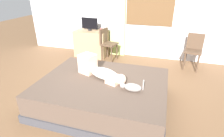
# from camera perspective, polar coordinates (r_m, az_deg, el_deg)

# --- Properties ---
(ground_plane) EXTENTS (16.00, 16.00, 0.00)m
(ground_plane) POSITION_cam_1_polar(r_m,az_deg,el_deg) (3.34, -3.53, -10.12)
(ground_plane) COLOR brown
(back_wall_with_window) EXTENTS (6.40, 0.14, 2.90)m
(back_wall_with_window) POSITION_cam_1_polar(r_m,az_deg,el_deg) (5.16, 6.28, 19.75)
(back_wall_with_window) COLOR silver
(back_wall_with_window) RESTS_ON ground
(bed) EXTENTS (2.13, 1.66, 0.47)m
(bed) POSITION_cam_1_polar(r_m,az_deg,el_deg) (3.13, -2.84, -7.73)
(bed) COLOR #38383D
(bed) RESTS_ON ground
(person_lying) EXTENTS (0.92, 0.53, 0.34)m
(person_lying) POSITION_cam_1_polar(r_m,az_deg,el_deg) (3.09, -3.85, -0.64)
(person_lying) COLOR silver
(person_lying) RESTS_ON bed
(cat) EXTENTS (0.36, 0.11, 0.21)m
(cat) POSITION_cam_1_polar(r_m,az_deg,el_deg) (2.71, 6.22, -5.88)
(cat) COLOR gray
(cat) RESTS_ON bed
(desk) EXTENTS (0.90, 0.56, 0.74)m
(desk) POSITION_cam_1_polar(r_m,az_deg,el_deg) (5.30, -6.43, 7.94)
(desk) COLOR #997A56
(desk) RESTS_ON ground
(tv_monitor) EXTENTS (0.48, 0.10, 0.35)m
(tv_monitor) POSITION_cam_1_polar(r_m,az_deg,el_deg) (5.18, -7.11, 13.81)
(tv_monitor) COLOR black
(tv_monitor) RESTS_ON desk
(cup) EXTENTS (0.08, 0.08, 0.09)m
(cup) POSITION_cam_1_polar(r_m,az_deg,el_deg) (5.07, -3.32, 12.12)
(cup) COLOR #B23D38
(cup) RESTS_ON desk
(chair_by_desk) EXTENTS (0.45, 0.45, 0.86)m
(chair_by_desk) POSITION_cam_1_polar(r_m,az_deg,el_deg) (4.92, -1.59, 8.39)
(chair_by_desk) COLOR #4C3828
(chair_by_desk) RESTS_ON ground
(chair_spare) EXTENTS (0.44, 0.44, 0.86)m
(chair_spare) POSITION_cam_1_polar(r_m,az_deg,el_deg) (4.82, 24.45, 5.74)
(chair_spare) COLOR #4C3828
(chair_spare) RESTS_ON ground
(curtain_left) EXTENTS (0.44, 0.06, 2.49)m
(curtain_left) POSITION_cam_1_polar(r_m,az_deg,el_deg) (5.15, 1.79, 17.57)
(curtain_left) COLOR #ADCC75
(curtain_left) RESTS_ON ground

